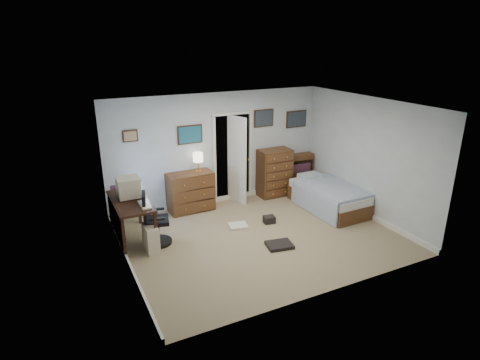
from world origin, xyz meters
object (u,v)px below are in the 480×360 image
(office_chair, at_px, (154,224))
(computer_desk, at_px, (126,210))
(low_dresser, at_px, (191,192))
(tall_dresser, at_px, (274,173))
(bed, at_px, (328,197))

(office_chair, bearing_deg, computer_desk, 155.28)
(office_chair, height_order, low_dresser, office_chair)
(tall_dresser, bearing_deg, office_chair, -160.80)
(office_chair, xyz_separation_m, low_dresser, (1.11, 1.16, 0.04))
(office_chair, distance_m, low_dresser, 1.60)
(computer_desk, relative_size, office_chair, 1.38)
(computer_desk, height_order, tall_dresser, tall_dresser)
(computer_desk, bearing_deg, bed, -5.92)
(low_dresser, bearing_deg, office_chair, -136.61)
(computer_desk, bearing_deg, low_dresser, 27.97)
(low_dresser, bearing_deg, bed, -27.34)
(computer_desk, bearing_deg, office_chair, -38.91)
(office_chair, xyz_separation_m, tall_dresser, (3.21, 1.13, 0.18))
(low_dresser, relative_size, bed, 0.52)
(computer_desk, relative_size, bed, 0.75)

